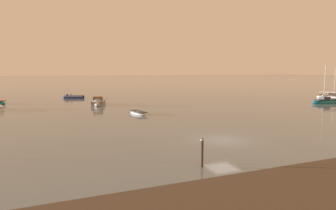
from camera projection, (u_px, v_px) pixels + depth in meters
ground_plane at (222, 140)px, 25.50m from camera, size 800.00×800.00×0.00m
sailboat_moored_0 at (331, 97)px, 65.03m from camera, size 4.39×6.17×6.71m
motorboat_moored_1 at (71, 97)px, 64.80m from camera, size 5.05×3.25×1.64m
motorboat_moored_2 at (98, 103)px, 51.54m from camera, size 3.50×6.41×2.31m
sailboat_moored_2 at (326, 101)px, 55.00m from camera, size 6.74×2.30×7.48m
rowboat_moored_1 at (138, 113)px, 40.84m from camera, size 1.95×4.01×0.61m
mooring_post_near at (202, 154)px, 18.26m from camera, size 0.22×0.22×2.00m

